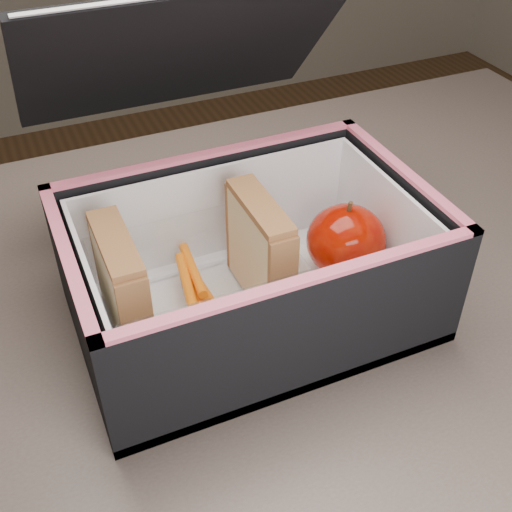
# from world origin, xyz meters

# --- Properties ---
(kitchen_table) EXTENTS (1.20, 0.80, 0.75)m
(kitchen_table) POSITION_xyz_m (0.00, 0.00, 0.66)
(kitchen_table) COLOR brown
(kitchen_table) RESTS_ON ground
(lunch_bag) EXTENTS (0.33, 0.36, 0.28)m
(lunch_bag) POSITION_xyz_m (-0.03, 0.00, 0.82)
(lunch_bag) COLOR black
(lunch_bag) RESTS_ON kitchen_table
(plastic_tub) EXTENTS (0.18, 0.13, 0.07)m
(plastic_tub) POSITION_xyz_m (-0.08, 0.00, 0.80)
(plastic_tub) COLOR white
(plastic_tub) RESTS_ON lunch_bag
(sandwich_left) EXTENTS (0.03, 0.10, 0.11)m
(sandwich_left) POSITION_xyz_m (-0.15, 0.00, 0.82)
(sandwich_left) COLOR beige
(sandwich_left) RESTS_ON plastic_tub
(sandwich_right) EXTENTS (0.03, 0.10, 0.11)m
(sandwich_right) POSITION_xyz_m (-0.01, 0.00, 0.82)
(sandwich_right) COLOR beige
(sandwich_right) RESTS_ON plastic_tub
(carrot_sticks) EXTENTS (0.04, 0.12, 0.03)m
(carrot_sticks) POSITION_xyz_m (-0.07, 0.01, 0.79)
(carrot_sticks) COLOR orange
(carrot_sticks) RESTS_ON plastic_tub
(paper_napkin) EXTENTS (0.11, 0.11, 0.01)m
(paper_napkin) POSITION_xyz_m (0.07, -0.00, 0.77)
(paper_napkin) COLOR white
(paper_napkin) RESTS_ON lunch_bag
(red_apple) EXTENTS (0.09, 0.09, 0.08)m
(red_apple) POSITION_xyz_m (0.08, -0.00, 0.81)
(red_apple) COLOR #7B0200
(red_apple) RESTS_ON paper_napkin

